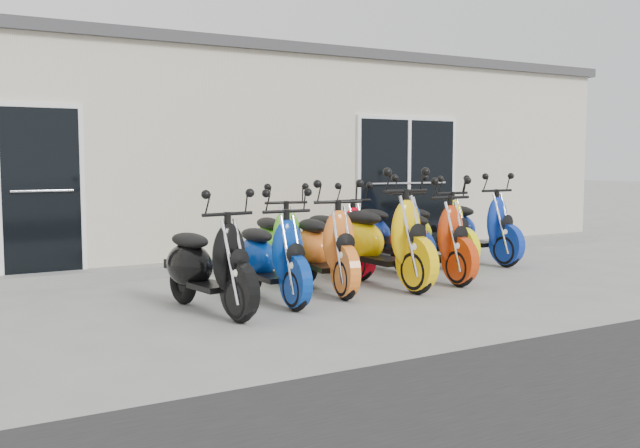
{
  "coord_description": "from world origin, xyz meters",
  "views": [
    {
      "loc": [
        -4.65,
        -7.47,
        1.6
      ],
      "look_at": [
        0.0,
        0.6,
        0.75
      ],
      "focal_mm": 40.0,
      "sensor_mm": 36.0,
      "label": 1
    }
  ],
  "objects_px": {
    "scooter_front_orange_b": "(382,226)",
    "scooter_back_red": "(337,228)",
    "scooter_back_blue": "(389,222)",
    "scooter_back_yellow": "(432,220)",
    "scooter_back_extra": "(475,217)",
    "scooter_back_green": "(277,231)",
    "scooter_front_black": "(208,250)",
    "scooter_front_red": "(429,228)",
    "scooter_front_orange_a": "(324,235)",
    "scooter_front_blue": "(271,244)"
  },
  "relations": [
    {
      "from": "scooter_front_black",
      "to": "scooter_front_orange_b",
      "type": "bearing_deg",
      "value": 0.75
    },
    {
      "from": "scooter_back_extra",
      "to": "scooter_front_orange_a",
      "type": "bearing_deg",
      "value": -166.96
    },
    {
      "from": "scooter_front_orange_a",
      "to": "scooter_back_blue",
      "type": "relative_size",
      "value": 0.98
    },
    {
      "from": "scooter_front_blue",
      "to": "scooter_back_green",
      "type": "bearing_deg",
      "value": 61.15
    },
    {
      "from": "scooter_front_orange_b",
      "to": "scooter_front_red",
      "type": "distance_m",
      "value": 0.8
    },
    {
      "from": "scooter_back_yellow",
      "to": "scooter_back_red",
      "type": "bearing_deg",
      "value": 173.65
    },
    {
      "from": "scooter_back_yellow",
      "to": "scooter_back_extra",
      "type": "height_order",
      "value": "scooter_back_extra"
    },
    {
      "from": "scooter_front_black",
      "to": "scooter_front_orange_a",
      "type": "distance_m",
      "value": 1.74
    },
    {
      "from": "scooter_back_red",
      "to": "scooter_back_yellow",
      "type": "xyz_separation_m",
      "value": [
        1.62,
        -0.05,
        0.04
      ]
    },
    {
      "from": "scooter_front_black",
      "to": "scooter_front_blue",
      "type": "xyz_separation_m",
      "value": [
        0.82,
        0.2,
        -0.01
      ]
    },
    {
      "from": "scooter_front_black",
      "to": "scooter_back_yellow",
      "type": "height_order",
      "value": "scooter_back_yellow"
    },
    {
      "from": "scooter_front_red",
      "to": "scooter_back_green",
      "type": "relative_size",
      "value": 1.06
    },
    {
      "from": "scooter_back_blue",
      "to": "scooter_back_yellow",
      "type": "relative_size",
      "value": 1.02
    },
    {
      "from": "scooter_front_orange_b",
      "to": "scooter_back_green",
      "type": "relative_size",
      "value": 1.16
    },
    {
      "from": "scooter_front_blue",
      "to": "scooter_back_red",
      "type": "relative_size",
      "value": 1.0
    },
    {
      "from": "scooter_front_black",
      "to": "scooter_back_yellow",
      "type": "xyz_separation_m",
      "value": [
        4.08,
        1.4,
        0.03
      ]
    },
    {
      "from": "scooter_front_orange_a",
      "to": "scooter_back_green",
      "type": "bearing_deg",
      "value": 107.1
    },
    {
      "from": "scooter_front_blue",
      "to": "scooter_back_extra",
      "type": "height_order",
      "value": "scooter_back_extra"
    },
    {
      "from": "scooter_front_blue",
      "to": "scooter_back_yellow",
      "type": "distance_m",
      "value": 3.47
    },
    {
      "from": "scooter_front_red",
      "to": "scooter_front_black",
      "type": "bearing_deg",
      "value": -170.68
    },
    {
      "from": "scooter_front_orange_a",
      "to": "scooter_back_yellow",
      "type": "height_order",
      "value": "scooter_back_yellow"
    },
    {
      "from": "scooter_back_green",
      "to": "scooter_back_red",
      "type": "distance_m",
      "value": 0.93
    },
    {
      "from": "scooter_front_orange_b",
      "to": "scooter_back_yellow",
      "type": "bearing_deg",
      "value": 30.1
    },
    {
      "from": "scooter_back_green",
      "to": "scooter_back_red",
      "type": "height_order",
      "value": "scooter_back_green"
    },
    {
      "from": "scooter_front_blue",
      "to": "scooter_back_yellow",
      "type": "relative_size",
      "value": 0.94
    },
    {
      "from": "scooter_front_red",
      "to": "scooter_back_blue",
      "type": "height_order",
      "value": "scooter_back_blue"
    },
    {
      "from": "scooter_back_green",
      "to": "scooter_back_yellow",
      "type": "bearing_deg",
      "value": 7.75
    },
    {
      "from": "scooter_back_green",
      "to": "scooter_front_orange_b",
      "type": "bearing_deg",
      "value": -38.26
    },
    {
      "from": "scooter_front_black",
      "to": "scooter_front_orange_a",
      "type": "bearing_deg",
      "value": 6.72
    },
    {
      "from": "scooter_front_orange_b",
      "to": "scooter_back_extra",
      "type": "relative_size",
      "value": 1.08
    },
    {
      "from": "scooter_front_black",
      "to": "scooter_back_extra",
      "type": "height_order",
      "value": "scooter_back_extra"
    },
    {
      "from": "scooter_front_orange_a",
      "to": "scooter_back_blue",
      "type": "xyz_separation_m",
      "value": [
        1.62,
        0.92,
        0.01
      ]
    },
    {
      "from": "scooter_back_green",
      "to": "scooter_front_orange_a",
      "type": "bearing_deg",
      "value": -72.45
    },
    {
      "from": "scooter_front_black",
      "to": "scooter_front_red",
      "type": "bearing_deg",
      "value": -0.53
    },
    {
      "from": "scooter_front_orange_a",
      "to": "scooter_back_extra",
      "type": "xyz_separation_m",
      "value": [
        3.25,
        0.92,
        0.01
      ]
    },
    {
      "from": "scooter_front_orange_b",
      "to": "scooter_back_red",
      "type": "bearing_deg",
      "value": 89.92
    },
    {
      "from": "scooter_back_yellow",
      "to": "scooter_back_blue",
      "type": "bearing_deg",
      "value": 176.72
    },
    {
      "from": "scooter_front_orange_b",
      "to": "scooter_back_red",
      "type": "height_order",
      "value": "scooter_front_orange_b"
    },
    {
      "from": "scooter_back_green",
      "to": "scooter_back_extra",
      "type": "xyz_separation_m",
      "value": [
        3.4,
        -0.07,
        0.05
      ]
    },
    {
      "from": "scooter_front_orange_a",
      "to": "scooter_back_yellow",
      "type": "relative_size",
      "value": 1.0
    },
    {
      "from": "scooter_front_orange_b",
      "to": "scooter_front_black",
      "type": "bearing_deg",
      "value": -172.27
    },
    {
      "from": "scooter_front_blue",
      "to": "scooter_front_orange_b",
      "type": "xyz_separation_m",
      "value": [
        1.66,
        0.21,
        0.11
      ]
    },
    {
      "from": "scooter_front_orange_b",
      "to": "scooter_back_yellow",
      "type": "height_order",
      "value": "scooter_front_orange_b"
    },
    {
      "from": "scooter_back_green",
      "to": "scooter_back_extra",
      "type": "distance_m",
      "value": 3.41
    },
    {
      "from": "scooter_front_black",
      "to": "scooter_back_blue",
      "type": "bearing_deg",
      "value": 14.12
    },
    {
      "from": "scooter_front_orange_a",
      "to": "scooter_back_green",
      "type": "distance_m",
      "value": 1.0
    },
    {
      "from": "scooter_front_red",
      "to": "scooter_back_extra",
      "type": "bearing_deg",
      "value": 30.21
    },
    {
      "from": "scooter_front_blue",
      "to": "scooter_back_blue",
      "type": "bearing_deg",
      "value": 26.0
    },
    {
      "from": "scooter_front_black",
      "to": "scooter_back_red",
      "type": "distance_m",
      "value": 2.86
    },
    {
      "from": "scooter_back_red",
      "to": "scooter_back_blue",
      "type": "height_order",
      "value": "scooter_back_blue"
    }
  ]
}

